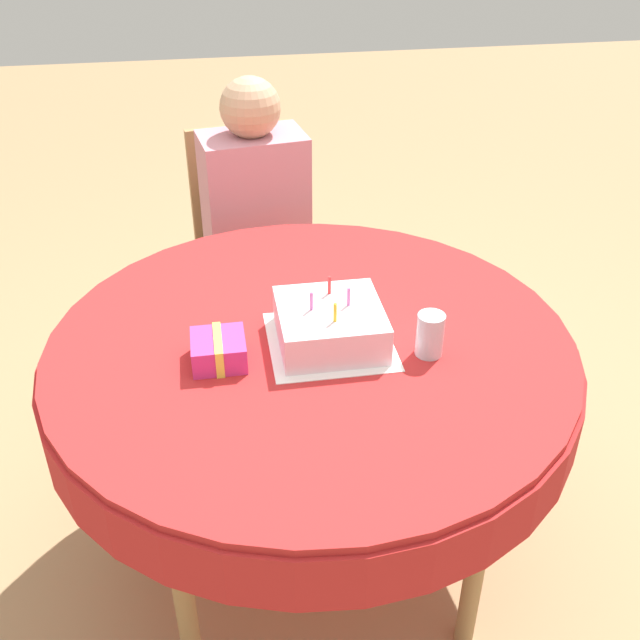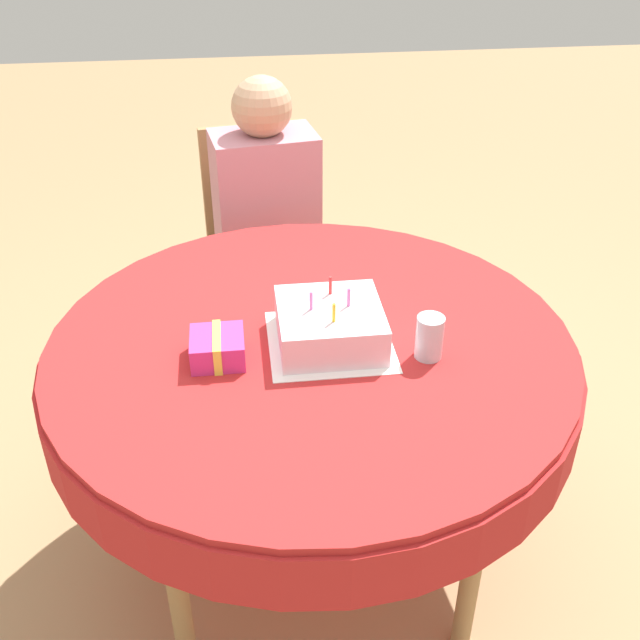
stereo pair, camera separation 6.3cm
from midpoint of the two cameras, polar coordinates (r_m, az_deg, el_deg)
ground_plane at (r=2.37m, az=0.21°, el=-17.15°), size 12.00×12.00×0.00m
dining_table at (r=1.89m, az=0.25°, el=-3.66°), size 1.31×1.31×0.78m
chair at (r=2.82m, az=-3.66°, el=5.34°), size 0.49×0.49×0.95m
person at (r=2.64m, az=-3.34°, el=8.13°), size 0.38×0.35×1.17m
napkin at (r=1.83m, az=1.74°, el=-1.65°), size 0.30×0.30×0.00m
birthday_cake at (r=1.80m, az=1.76°, el=-0.38°), size 0.25×0.25×0.14m
drinking_glass at (r=1.77m, az=9.34°, el=-1.31°), size 0.07×0.07×0.11m
gift_box at (r=1.76m, az=-6.80°, el=-2.12°), size 0.13×0.13×0.07m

